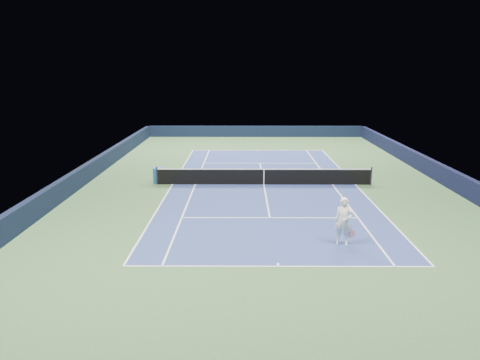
{
  "coord_description": "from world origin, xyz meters",
  "views": [
    {
      "loc": [
        -1.27,
        -27.2,
        6.84
      ],
      "look_at": [
        -1.41,
        -3.0,
        1.0
      ],
      "focal_mm": 35.0,
      "sensor_mm": 36.0,
      "label": 1
    }
  ],
  "objects": [
    {
      "name": "sideline_singles_right",
      "position": [
        4.12,
        0.0,
        0.01
      ],
      "size": [
        0.08,
        23.77,
        0.0
      ],
      "primitive_type": "cube",
      "color": "white",
      "rests_on": "ground"
    },
    {
      "name": "center_mark_far",
      "position": [
        0.0,
        11.73,
        0.01
      ],
      "size": [
        0.08,
        0.3,
        0.0
      ],
      "primitive_type": "cube",
      "color": "white",
      "rests_on": "ground"
    },
    {
      "name": "baseline_far",
      "position": [
        0.0,
        11.88,
        0.01
      ],
      "size": [
        10.97,
        0.08,
        0.0
      ],
      "primitive_type": "cube",
      "color": "white",
      "rests_on": "ground"
    },
    {
      "name": "tennis_net",
      "position": [
        0.0,
        0.0,
        0.5
      ],
      "size": [
        12.9,
        0.1,
        1.07
      ],
      "color": "black",
      "rests_on": "ground"
    },
    {
      "name": "tennis_player",
      "position": [
        2.7,
        -9.74,
        0.96
      ],
      "size": [
        0.89,
        1.37,
        1.91
      ],
      "color": "white",
      "rests_on": "ground"
    },
    {
      "name": "center_mark_near",
      "position": [
        0.0,
        -11.73,
        0.01
      ],
      "size": [
        0.08,
        0.3,
        0.0
      ],
      "primitive_type": "cube",
      "color": "white",
      "rests_on": "ground"
    },
    {
      "name": "service_line_near",
      "position": [
        0.0,
        -6.4,
        0.01
      ],
      "size": [
        8.23,
        0.08,
        0.0
      ],
      "primitive_type": "cube",
      "color": "white",
      "rests_on": "ground"
    },
    {
      "name": "sponsor_cube",
      "position": [
        -6.4,
        0.46,
        0.46
      ],
      "size": [
        0.61,
        0.52,
        0.92
      ],
      "color": "#1C5AAB",
      "rests_on": "ground"
    },
    {
      "name": "sideline_doubles_right",
      "position": [
        5.49,
        0.0,
        0.01
      ],
      "size": [
        0.08,
        23.77,
        0.0
      ],
      "primitive_type": "cube",
      "color": "white",
      "rests_on": "ground"
    },
    {
      "name": "center_service_line",
      "position": [
        0.0,
        0.0,
        0.01
      ],
      "size": [
        0.08,
        12.8,
        0.0
      ],
      "primitive_type": "cube",
      "color": "white",
      "rests_on": "ground"
    },
    {
      "name": "baseline_near",
      "position": [
        0.0,
        -11.88,
        0.01
      ],
      "size": [
        10.97,
        0.08,
        0.0
      ],
      "primitive_type": "cube",
      "color": "white",
      "rests_on": "ground"
    },
    {
      "name": "wall_far",
      "position": [
        0.0,
        19.82,
        0.55
      ],
      "size": [
        22.0,
        0.35,
        1.1
      ],
      "primitive_type": "cube",
      "color": "black",
      "rests_on": "ground"
    },
    {
      "name": "wall_right",
      "position": [
        10.82,
        0.0,
        0.55
      ],
      "size": [
        0.35,
        40.0,
        1.1
      ],
      "primitive_type": "cube",
      "color": "black",
      "rests_on": "ground"
    },
    {
      "name": "ground",
      "position": [
        0.0,
        0.0,
        0.0
      ],
      "size": [
        40.0,
        40.0,
        0.0
      ],
      "primitive_type": "plane",
      "color": "#35572F",
      "rests_on": "ground"
    },
    {
      "name": "sideline_doubles_left",
      "position": [
        -5.49,
        0.0,
        0.01
      ],
      "size": [
        0.08,
        23.77,
        0.0
      ],
      "primitive_type": "cube",
      "color": "white",
      "rests_on": "ground"
    },
    {
      "name": "sideline_singles_left",
      "position": [
        -4.12,
        0.0,
        0.01
      ],
      "size": [
        0.08,
        23.77,
        0.0
      ],
      "primitive_type": "cube",
      "color": "white",
      "rests_on": "ground"
    },
    {
      "name": "service_line_far",
      "position": [
        0.0,
        6.4,
        0.01
      ],
      "size": [
        8.23,
        0.08,
        0.0
      ],
      "primitive_type": "cube",
      "color": "white",
      "rests_on": "ground"
    },
    {
      "name": "wall_left",
      "position": [
        -10.82,
        0.0,
        0.55
      ],
      "size": [
        0.35,
        40.0,
        1.1
      ],
      "primitive_type": "cube",
      "color": "black",
      "rests_on": "ground"
    },
    {
      "name": "court_surface",
      "position": [
        0.0,
        0.0,
        0.0
      ],
      "size": [
        10.97,
        23.77,
        0.01
      ],
      "primitive_type": "cube",
      "color": "navy",
      "rests_on": "ground"
    }
  ]
}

